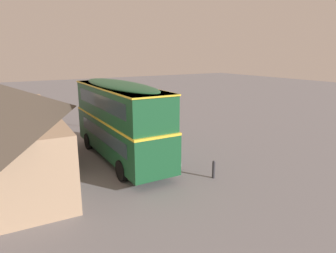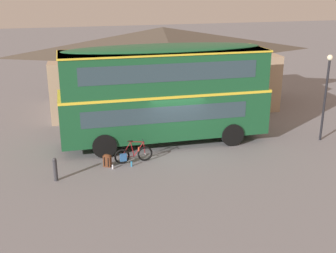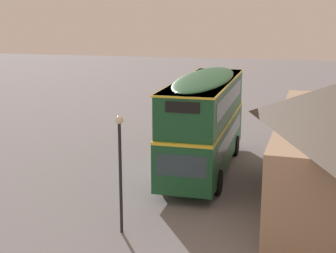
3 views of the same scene
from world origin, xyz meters
name	(u,v)px [view 2 (image 2 of 3)]	position (x,y,z in m)	size (l,w,h in m)	color
ground_plane	(175,148)	(0.00, 0.00, 0.00)	(120.00, 120.00, 0.00)	slate
double_decker_bus	(165,90)	(-0.28, 0.93, 2.64)	(9.92, 2.81, 4.79)	black
touring_bicycle	(132,155)	(-2.28, -1.13, 0.37)	(1.71, 0.52, 1.04)	black
backpack_on_ground	(107,160)	(-3.39, -1.24, 0.29)	(0.38, 0.35, 0.56)	#592D19
water_bottle_clear_plastic	(113,167)	(-3.21, -1.56, 0.11)	(0.07, 0.07, 0.23)	silver
water_bottle_blue_sports	(132,164)	(-2.39, -1.51, 0.12)	(0.07, 0.07, 0.26)	#338CBF
pub_building	(163,67)	(1.21, 7.19, 2.52)	(14.17, 6.58, 4.94)	tan
street_lamp	(326,88)	(7.32, -0.76, 2.67)	(0.28, 0.28, 4.27)	black
kerb_bollard	(55,169)	(-5.54, -2.08, 0.50)	(0.16, 0.16, 0.97)	#333338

